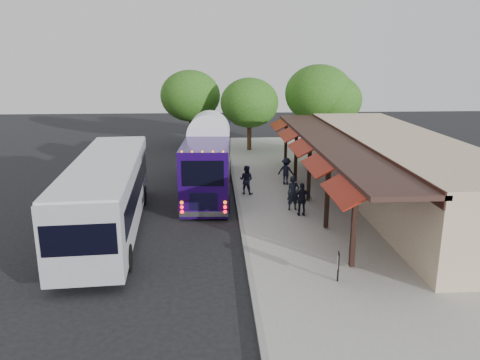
# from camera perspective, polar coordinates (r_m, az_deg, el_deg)

# --- Properties ---
(ground) EXTENTS (90.00, 90.00, 0.00)m
(ground) POSITION_cam_1_polar(r_m,az_deg,el_deg) (20.97, 0.22, -6.56)
(ground) COLOR black
(ground) RESTS_ON ground
(sidewalk) EXTENTS (10.00, 40.00, 0.15)m
(sidewalk) POSITION_cam_1_polar(r_m,az_deg,el_deg) (25.44, 10.97, -2.73)
(sidewalk) COLOR #9E9B93
(sidewalk) RESTS_ON ground
(curb) EXTENTS (0.20, 40.00, 0.16)m
(curb) POSITION_cam_1_polar(r_m,az_deg,el_deg) (24.70, -0.24, -2.98)
(curb) COLOR gray
(curb) RESTS_ON ground
(station_shelter) EXTENTS (8.15, 20.00, 3.60)m
(station_shelter) POSITION_cam_1_polar(r_m,az_deg,el_deg) (26.01, 18.41, 1.22)
(station_shelter) COLOR tan
(station_shelter) RESTS_ON ground
(coach_bus) EXTENTS (2.91, 11.38, 3.61)m
(coach_bus) POSITION_cam_1_polar(r_m,az_deg,el_deg) (27.29, -3.76, 2.78)
(coach_bus) COLOR #220757
(coach_bus) RESTS_ON ground
(city_bus) EXTENTS (3.49, 12.37, 3.28)m
(city_bus) POSITION_cam_1_polar(r_m,az_deg,el_deg) (21.56, -15.87, -1.44)
(city_bus) COLOR #93959B
(city_bus) RESTS_ON ground
(ped_a) EXTENTS (0.69, 0.50, 1.74)m
(ped_a) POSITION_cam_1_polar(r_m,az_deg,el_deg) (23.52, 6.50, -1.61)
(ped_a) COLOR black
(ped_a) RESTS_ON sidewalk
(ped_b) EXTENTS (0.98, 0.89, 1.63)m
(ped_b) POSITION_cam_1_polar(r_m,az_deg,el_deg) (26.07, 0.76, 0.03)
(ped_b) COLOR black
(ped_b) RESTS_ON sidewalk
(ped_c) EXTENTS (0.96, 0.40, 1.62)m
(ped_c) POSITION_cam_1_polar(r_m,az_deg,el_deg) (22.75, 7.58, -2.37)
(ped_c) COLOR black
(ped_c) RESTS_ON sidewalk
(ped_d) EXTENTS (1.21, 1.04, 1.63)m
(ped_d) POSITION_cam_1_polar(r_m,az_deg,el_deg) (28.14, 5.66, 1.08)
(ped_d) COLOR black
(ped_d) RESTS_ON sidewalk
(sign_board) EXTENTS (0.15, 0.46, 1.03)m
(sign_board) POSITION_cam_1_polar(r_m,az_deg,el_deg) (16.55, 11.90, -9.84)
(sign_board) COLOR black
(sign_board) RESTS_ON sidewalk
(tree_left) EXTENTS (4.67, 4.67, 5.98)m
(tree_left) POSITION_cam_1_polar(r_m,az_deg,el_deg) (37.97, 1.16, 9.39)
(tree_left) COLOR #382314
(tree_left) RESTS_ON ground
(tree_mid) EXTENTS (5.47, 5.47, 7.00)m
(tree_mid) POSITION_cam_1_polar(r_m,az_deg,el_deg) (38.90, 9.57, 10.34)
(tree_mid) COLOR #382314
(tree_mid) RESTS_ON ground
(tree_right) EXTENTS (4.85, 4.85, 6.21)m
(tree_right) POSITION_cam_1_polar(r_m,az_deg,el_deg) (39.00, 11.09, 9.50)
(tree_right) COLOR #382314
(tree_right) RESTS_ON ground
(tree_far) EXTENTS (5.08, 5.08, 6.51)m
(tree_far) POSITION_cam_1_polar(r_m,az_deg,el_deg) (40.50, -6.07, 10.17)
(tree_far) COLOR #382314
(tree_far) RESTS_ON ground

